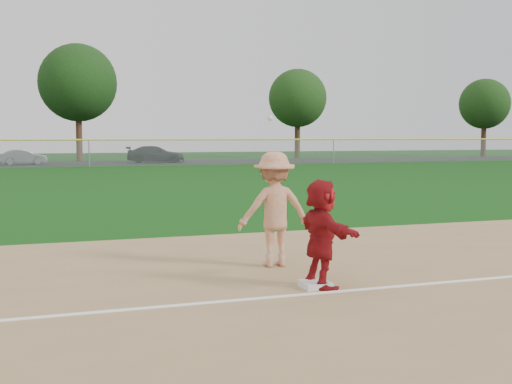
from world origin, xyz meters
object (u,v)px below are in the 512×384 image
object	(u,v)px
car_mid	(23,157)
car_right	(156,154)
first_base	(315,284)
base_runner	(321,233)

from	to	relation	value
car_mid	car_right	xyz separation A→B (m)	(10.69, 0.43, 0.12)
first_base	car_right	world-z (taller)	car_right
first_base	car_mid	size ratio (longest dim) A/B	0.12
base_runner	car_mid	xyz separation A→B (m)	(-5.13, 45.61, -0.23)
base_runner	car_right	world-z (taller)	base_runner
base_runner	car_right	size ratio (longest dim) A/B	0.33
car_mid	car_right	world-z (taller)	car_right
first_base	car_right	size ratio (longest dim) A/B	0.08
car_right	base_runner	bearing A→B (deg)	-175.85
first_base	base_runner	size ratio (longest dim) A/B	0.25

